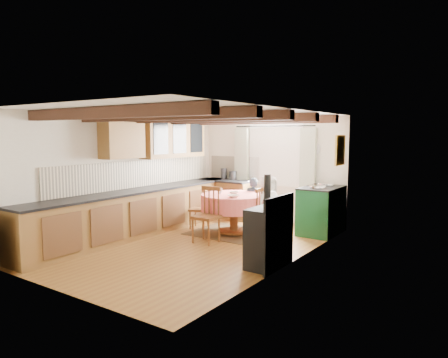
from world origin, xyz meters
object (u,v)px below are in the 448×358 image
Objects in this scene: cast_iron_stove at (267,221)px; cup at (220,191)px; chair_right at (269,214)px; child_far at (253,203)px; chair_near at (206,215)px; child_right at (268,206)px; aga_range at (321,210)px; dining_table at (234,214)px; chair_left at (199,208)px.

cup is at bearing 142.68° from cast_iron_stove.
child_far is at bearing 43.71° from chair_right.
chair_right is at bearing 41.59° from chair_near.
child_right reaches higher than chair_right.
cast_iron_stove is 1.85m from child_right.
chair_near is 1.27m from child_right.
cup is at bearing 51.08° from child_far.
chair_right is at bearing 1.54° from cup.
aga_range is 0.86× the size of child_right.
dining_table is 0.89m from chair_near.
chair_left is 0.62× the size of cast_iron_stove.
dining_table is at bearing 15.85° from cup.
chair_left reaches higher than dining_table.
chair_near is 0.95× the size of child_far.
cup reaches higher than dining_table.
chair_right is 1.03m from child_far.
chair_near is 1.20m from chair_right.
chair_left is 7.98× the size of cup.
dining_table is at bearing 74.38° from chair_left.
chair_near is 1.53m from child_far.
dining_table is 0.55m from cup.
cast_iron_stove reaches higher than dining_table.
cast_iron_stove is (1.63, -0.63, 0.19)m from chair_near.
child_right is (0.64, -0.52, 0.07)m from child_far.
dining_table is 1.77m from aga_range.
child_right is (0.71, 0.13, 0.21)m from dining_table.
child_right is at bearing 128.55° from child_far.
chair_left is 0.81× the size of child_far.
cast_iron_stove is at bearing -22.73° from chair_near.
chair_right is at bearing -134.26° from child_right.
chair_left is at bearing 148.75° from cast_iron_stove.
chair_near reaches higher than aga_range.
chair_left is 1.17m from child_far.
chair_left is at bearing -179.03° from dining_table.
aga_range is at bearing 31.66° from cup.
child_far is at bearing -165.84° from aga_range.
child_right is (0.77, 1.00, 0.09)m from chair_near.
aga_range is (2.35, 1.01, 0.05)m from chair_left.
chair_left is at bearing 85.44° from chair_right.
chair_near is at bearing 72.94° from child_far.
chair_left is at bearing 22.38° from child_far.
chair_near is at bearing -93.50° from dining_table.
aga_range is at bearing 92.51° from cast_iron_stove.
chair_left is at bearing 109.27° from child_right.
child_right is at bearing 78.52° from chair_left.
dining_table is 0.89m from chair_left.
dining_table is 2.20m from cast_iron_stove.
chair_near is at bearing -128.92° from aga_range.
child_right is at bearing 51.08° from chair_near.
cast_iron_stove is 1.30× the size of child_far.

